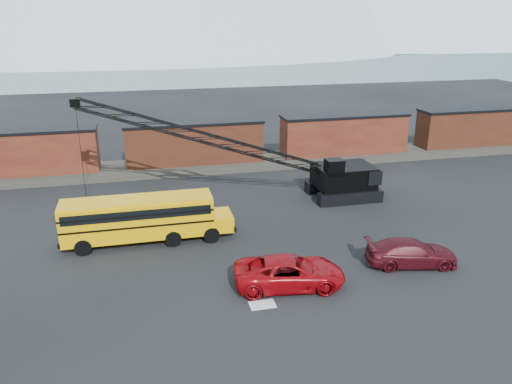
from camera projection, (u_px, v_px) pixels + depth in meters
ground at (239, 271)px, 30.49m from camera, size 160.00×160.00×0.00m
gravel_berm at (195, 165)px, 50.53m from camera, size 120.00×5.00×0.70m
boxcar_west_near at (22, 152)px, 46.23m from camera, size 13.70×3.10×4.17m
boxcar_mid at (194, 142)px, 49.72m from camera, size 13.70×3.10×4.17m
boxcar_east_near at (344, 134)px, 53.20m from camera, size 13.70×3.10×4.17m
boxcar_east_far at (475, 127)px, 56.68m from camera, size 13.70×3.10×4.17m
snow_patch at (262, 305)px, 26.93m from camera, size 1.40×0.90×0.02m
school_bus at (143, 218)px, 33.80m from camera, size 11.65×2.65×3.19m
red_pickup at (290, 272)px, 28.53m from camera, size 6.69×3.75×1.77m
maroon_suv at (411, 253)px, 31.01m from camera, size 5.98×3.37×1.64m
crawler_crane at (232, 146)px, 39.61m from camera, size 24.23×4.20×9.23m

